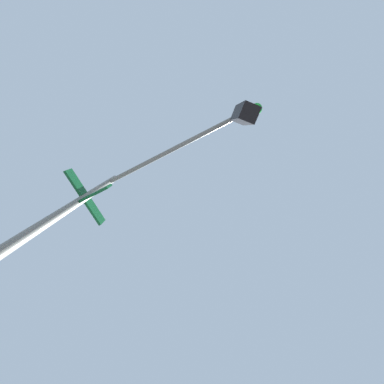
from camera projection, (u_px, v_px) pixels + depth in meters
The scene contains 1 object.
traffic_signal_near at pixel (150, 166), 3.07m from camera, with size 2.75×2.58×6.33m.
Camera 1 is at (-5.64, -5.57, 1.42)m, focal length 20.99 mm.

